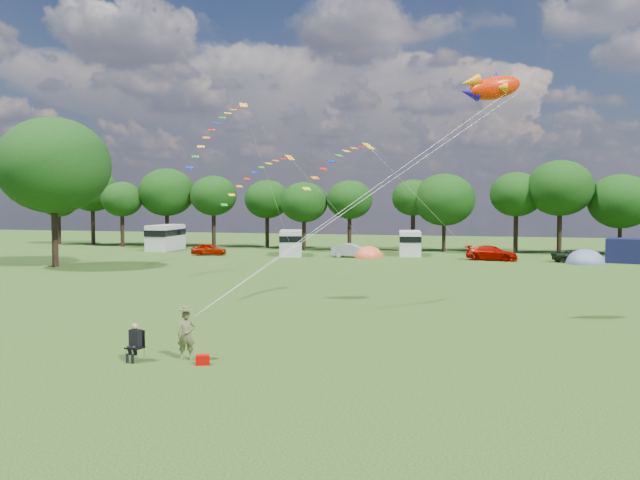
% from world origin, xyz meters
% --- Properties ---
extents(ground_plane, '(180.00, 180.00, 0.00)m').
position_xyz_m(ground_plane, '(0.00, 0.00, 0.00)').
color(ground_plane, black).
rests_on(ground_plane, ground).
extents(tree_line, '(102.98, 10.98, 10.27)m').
position_xyz_m(tree_line, '(5.30, 54.99, 6.35)').
color(tree_line, black).
rests_on(tree_line, ground).
extents(big_tree, '(10.00, 10.00, 13.28)m').
position_xyz_m(big_tree, '(-30.00, 28.00, 9.02)').
color(big_tree, black).
rests_on(big_tree, ground).
extents(car_a, '(4.03, 2.23, 1.27)m').
position_xyz_m(car_a, '(-22.10, 43.47, 0.63)').
color(car_a, '#9E1100').
rests_on(car_a, ground).
extents(car_b, '(4.06, 1.53, 1.43)m').
position_xyz_m(car_b, '(-6.63, 44.89, 0.72)').
color(car_b, '#93969A').
rests_on(car_b, ground).
extents(car_c, '(5.12, 2.89, 1.45)m').
position_xyz_m(car_c, '(7.39, 45.03, 0.72)').
color(car_c, '#A20800').
rests_on(car_c, ground).
extents(car_d, '(4.75, 2.99, 1.20)m').
position_xyz_m(car_d, '(15.23, 45.28, 0.60)').
color(car_d, black).
rests_on(car_d, ground).
extents(campervan_a, '(2.96, 6.23, 2.98)m').
position_xyz_m(campervan_a, '(-30.15, 49.10, 1.60)').
color(campervan_a, '#B7B8B9').
rests_on(campervan_a, ground).
extents(campervan_b, '(3.77, 5.88, 2.67)m').
position_xyz_m(campervan_b, '(-13.58, 45.75, 1.43)').
color(campervan_b, '#BBBBBE').
rests_on(campervan_b, ground).
extents(campervan_c, '(3.12, 5.61, 2.60)m').
position_xyz_m(campervan_c, '(-1.30, 49.26, 1.40)').
color(campervan_c, silver).
rests_on(campervan_c, ground).
extents(tent_orange, '(3.06, 3.35, 2.39)m').
position_xyz_m(tent_orange, '(-4.92, 44.91, 0.02)').
color(tent_orange, '#E5552F').
rests_on(tent_orange, ground).
extents(tent_greyblue, '(3.68, 4.03, 2.73)m').
position_xyz_m(tent_greyblue, '(15.95, 43.52, 0.02)').
color(tent_greyblue, slate).
rests_on(tent_greyblue, ground).
extents(awning_navy, '(4.27, 3.76, 2.30)m').
position_xyz_m(awning_navy, '(19.94, 45.82, 1.15)').
color(awning_navy, black).
rests_on(awning_navy, ground).
extents(kite_flyer, '(0.80, 0.65, 1.88)m').
position_xyz_m(kite_flyer, '(-2.41, -2.39, 0.94)').
color(kite_flyer, brown).
rests_on(kite_flyer, ground).
extents(camp_chair, '(0.66, 0.66, 1.44)m').
position_xyz_m(camp_chair, '(-4.16, -3.10, 0.86)').
color(camp_chair, '#99999E').
rests_on(camp_chair, ground).
extents(kite_bag, '(0.60, 0.51, 0.36)m').
position_xyz_m(kite_bag, '(-1.46, -3.02, 0.18)').
color(kite_bag, '#C80400').
rests_on(kite_bag, ground).
extents(fish_kite, '(3.27, 2.04, 1.72)m').
position_xyz_m(fish_kite, '(8.26, 9.69, 11.58)').
color(fish_kite, red).
rests_on(fish_kite, ground).
extents(streamer_kite_a, '(3.43, 5.61, 5.79)m').
position_xyz_m(streamer_kite_a, '(-14.13, 28.49, 12.24)').
color(streamer_kite_a, '#F8A72A').
rests_on(streamer_kite_a, ground).
extents(streamer_kite_b, '(4.24, 4.77, 3.83)m').
position_xyz_m(streamer_kite_b, '(-8.43, 22.91, 8.09)').
color(streamer_kite_b, '#F8A10E').
rests_on(streamer_kite_b, ground).
extents(streamer_kite_c, '(3.10, 5.05, 2.83)m').
position_xyz_m(streamer_kite_c, '(0.17, 12.65, 8.43)').
color(streamer_kite_c, yellow).
rests_on(streamer_kite_c, ground).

